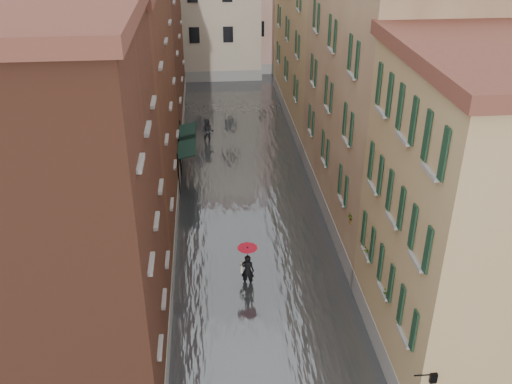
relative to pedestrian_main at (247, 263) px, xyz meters
name	(u,v)px	position (x,y,z in m)	size (l,w,h in m)	color
ground	(268,327)	(0.63, -2.91, -1.24)	(120.00, 120.00, 0.00)	slate
floodwater	(245,183)	(0.63, 10.09, -1.14)	(10.00, 60.00, 0.20)	#4B5054
building_left_near	(60,227)	(-6.37, -4.91, 5.26)	(6.00, 8.00, 13.00)	brown
building_left_mid	(109,115)	(-6.37, 6.09, 5.01)	(6.00, 14.00, 12.50)	brown
building_left_far	(136,31)	(-6.37, 21.09, 5.76)	(6.00, 16.00, 14.00)	brown
building_right_near	(477,227)	(7.63, -4.91, 4.51)	(6.00, 8.00, 11.50)	tan
building_right_mid	(387,101)	(7.63, 6.09, 5.26)	(6.00, 14.00, 13.00)	tan
building_right_far	(327,44)	(7.63, 21.09, 4.51)	(6.00, 16.00, 11.50)	tan
building_end_cream	(194,3)	(-2.37, 35.09, 5.26)	(12.00, 9.00, 13.00)	beige
building_end_pink	(285,3)	(6.63, 37.09, 4.76)	(10.00, 9.00, 12.00)	tan
awning_near	(186,147)	(-2.85, 10.39, 1.24)	(1.09, 3.33, 2.80)	black
awning_far	(187,133)	(-2.86, 12.65, 1.22)	(1.09, 2.76, 2.80)	black
wall_lantern	(432,377)	(4.96, -8.91, 1.77)	(0.71, 0.22, 0.35)	black
window_planters	(371,246)	(4.75, -2.50, 2.27)	(0.59, 6.25, 0.84)	maroon
pedestrian_main	(247,263)	(0.00, 0.00, 0.00)	(0.92, 0.92, 2.06)	black
pedestrian_far	(208,132)	(-1.55, 16.57, -0.32)	(0.89, 0.70, 1.84)	black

